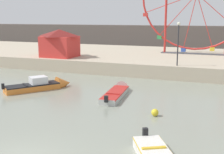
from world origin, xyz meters
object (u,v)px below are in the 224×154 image
object	(u,v)px
mooring_buoy_orange	(155,112)
motorboat_orange_hull	(43,85)
carnival_booth_red_striped	(60,43)
motorboat_pale_grey	(118,91)
promenade_lamp_near	(178,37)

from	to	relation	value
mooring_buoy_orange	motorboat_orange_hull	bearing A→B (deg)	161.38
carnival_booth_red_striped	mooring_buoy_orange	xyz separation A→B (m)	(14.05, -12.83, -2.76)
carnival_booth_red_striped	motorboat_pale_grey	bearing A→B (deg)	-39.15
mooring_buoy_orange	promenade_lamp_near	bearing A→B (deg)	92.02
motorboat_orange_hull	mooring_buoy_orange	distance (m)	10.69
carnival_booth_red_striped	promenade_lamp_near	size ratio (longest dim) A/B	1.01
motorboat_pale_grey	promenade_lamp_near	size ratio (longest dim) A/B	1.46
carnival_booth_red_striped	mooring_buoy_orange	world-z (taller)	carnival_booth_red_striped
motorboat_pale_grey	carnival_booth_red_striped	size ratio (longest dim) A/B	1.44
motorboat_pale_grey	promenade_lamp_near	distance (m)	8.69
motorboat_orange_hull	promenade_lamp_near	world-z (taller)	promenade_lamp_near
carnival_booth_red_striped	mooring_buoy_orange	bearing A→B (deg)	-41.33
motorboat_pale_grey	carnival_booth_red_striped	xyz separation A→B (m)	(-10.25, 8.67, 2.76)
motorboat_pale_grey	mooring_buoy_orange	distance (m)	5.64
motorboat_pale_grey	mooring_buoy_orange	world-z (taller)	motorboat_pale_grey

